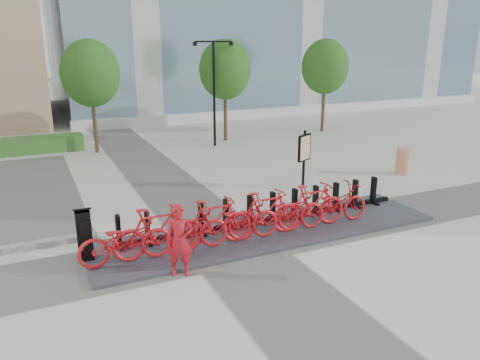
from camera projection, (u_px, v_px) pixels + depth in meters
name	position (u px, v px, depth m)	size (l,w,h in m)	color
ground	(229.00, 245.00, 11.96)	(120.00, 120.00, 0.00)	beige
hedge_b	(14.00, 147.00, 21.34)	(6.00, 1.20, 0.70)	#2C5F24
tree_1	(90.00, 74.00, 20.77)	(2.60, 2.60, 5.10)	brown
tree_2	(225.00, 70.00, 23.37)	(2.60, 2.60, 5.10)	brown
tree_3	(325.00, 67.00, 25.77)	(2.60, 2.60, 5.10)	brown
streetlamp	(214.00, 81.00, 22.23)	(2.00, 0.20, 5.00)	black
dock_pad	(268.00, 231.00, 12.73)	(9.60, 2.40, 0.08)	#3F3F4A
dock_rail_posts	(263.00, 209.00, 13.03)	(8.02, 0.50, 0.85)	black
bike_0	(125.00, 240.00, 10.69)	(0.75, 2.16, 1.13)	red
bike_1	(156.00, 232.00, 10.96)	(0.59, 2.09, 1.26)	red
bike_2	(186.00, 230.00, 11.27)	(0.75, 2.16, 1.13)	red
bike_3	(213.00, 222.00, 11.54)	(0.59, 2.09, 1.26)	red
bike_4	(240.00, 220.00, 11.84)	(0.75, 2.16, 1.13)	red
bike_5	(265.00, 214.00, 12.11)	(0.59, 2.09, 1.26)	red
bike_6	(289.00, 212.00, 12.42)	(0.75, 2.16, 1.13)	red
bike_7	(312.00, 206.00, 12.69)	(0.59, 2.09, 1.26)	red
bike_8	(334.00, 204.00, 13.00)	(0.75, 2.16, 1.13)	red
kiosk	(84.00, 234.00, 10.85)	(0.42, 0.36, 1.32)	black
worker_red	(180.00, 240.00, 10.24)	(0.60, 0.39, 1.64)	red
construction_barrel	(403.00, 161.00, 18.16)	(0.52, 0.52, 1.00)	#D54E11
map_sign	(304.00, 150.00, 16.23)	(0.65, 0.37, 2.05)	black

